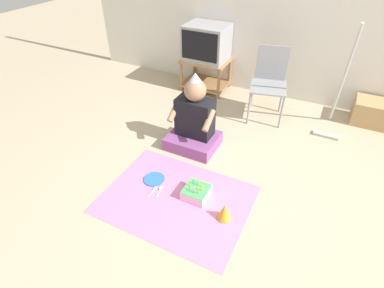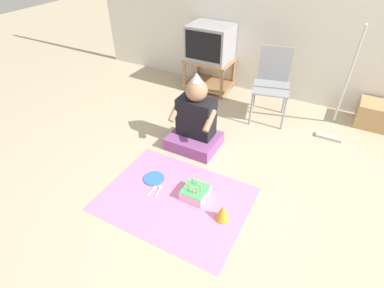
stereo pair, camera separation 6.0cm
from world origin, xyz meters
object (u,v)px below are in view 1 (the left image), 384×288
object	(u,v)px
birthday_cake	(196,192)
cardboard_box_stack	(373,113)
tv	(207,42)
paper_plate	(154,179)
folding_chair	(269,79)
person_seated	(194,123)
dust_mop	(336,103)
party_hat_blue	(224,212)

from	to	relation	value
birthday_cake	cardboard_box_stack	bearing A→B (deg)	56.43
tv	paper_plate	bearing A→B (deg)	-79.46
cardboard_box_stack	paper_plate	world-z (taller)	cardboard_box_stack
folding_chair	paper_plate	bearing A→B (deg)	-109.87
person_seated	birthday_cake	world-z (taller)	person_seated
folding_chair	paper_plate	xyz separation A→B (m)	(-0.61, -1.68, -0.48)
dust_mop	folding_chair	bearing A→B (deg)	175.90
tv	person_seated	distance (m)	1.47
person_seated	party_hat_blue	distance (m)	1.08
tv	birthday_cake	size ratio (longest dim) A/B	2.59
tv	dust_mop	size ratio (longest dim) A/B	0.45
cardboard_box_stack	birthday_cake	world-z (taller)	cardboard_box_stack
birthday_cake	party_hat_blue	bearing A→B (deg)	-20.76
paper_plate	tv	bearing A→B (deg)	100.54
person_seated	birthday_cake	distance (m)	0.82
dust_mop	party_hat_blue	xyz separation A→B (m)	(-0.62, -1.76, -0.29)
tv	person_seated	bearing A→B (deg)	-70.64
folding_chair	dust_mop	bearing A→B (deg)	-4.10
folding_chair	party_hat_blue	distance (m)	1.87
tv	paper_plate	distance (m)	2.16
dust_mop	person_seated	world-z (taller)	dust_mop
person_seated	paper_plate	distance (m)	0.74
folding_chair	dust_mop	world-z (taller)	dust_mop
folding_chair	cardboard_box_stack	bearing A→B (deg)	17.03
cardboard_box_stack	paper_plate	bearing A→B (deg)	-131.68
person_seated	tv	bearing A→B (deg)	109.36
tv	party_hat_blue	xyz separation A→B (m)	(1.15, -2.15, -0.60)
cardboard_box_stack	person_seated	bearing A→B (deg)	-141.56
folding_chair	birthday_cake	xyz separation A→B (m)	(-0.15, -1.70, -0.43)
dust_mop	birthday_cake	distance (m)	1.91
dust_mop	paper_plate	xyz separation A→B (m)	(-1.39, -1.63, -0.37)
cardboard_box_stack	person_seated	size ratio (longest dim) A/B	0.52
party_hat_blue	paper_plate	xyz separation A→B (m)	(-0.78, 0.13, -0.07)
birthday_cake	paper_plate	size ratio (longest dim) A/B	1.08
folding_chair	dust_mop	xyz separation A→B (m)	(0.78, -0.06, -0.11)
folding_chair	person_seated	distance (m)	1.14
birthday_cake	party_hat_blue	size ratio (longest dim) A/B	1.40
tv	folding_chair	size ratio (longest dim) A/B	0.67
folding_chair	person_seated	xyz separation A→B (m)	(-0.51, -1.00, -0.19)
cardboard_box_stack	tv	bearing A→B (deg)	-178.89
cardboard_box_stack	party_hat_blue	xyz separation A→B (m)	(-1.06, -2.19, -0.06)
cardboard_box_stack	dust_mop	bearing A→B (deg)	-135.65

